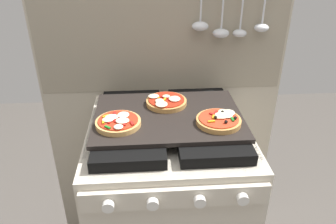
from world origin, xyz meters
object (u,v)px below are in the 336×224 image
Objects in this scene: baking_tray at (168,116)px; pizza_right at (219,120)px; pizza_left at (118,122)px; pizza_center at (166,101)px; stove at (168,208)px.

pizza_right is (0.17, -0.07, 0.02)m from baking_tray.
pizza_left is 0.23m from pizza_center.
pizza_right reaches higher than baking_tray.
pizza_right reaches higher than pizza_center.
pizza_left is 1.00× the size of pizza_center.
pizza_right is at bearing -1.73° from pizza_left.
pizza_left is 0.35m from pizza_right.
baking_tray is 0.08m from pizza_center.
pizza_left is at bearing -160.61° from stove.
pizza_center is (0.18, 0.15, -0.00)m from pizza_left.
stove is at bearing 157.22° from pizza_right.
pizza_center reaches higher than stove.
baking_tray is 3.44× the size of pizza_right.
pizza_right is at bearing -41.61° from pizza_center.
pizza_center is at bearing 90.66° from stove.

